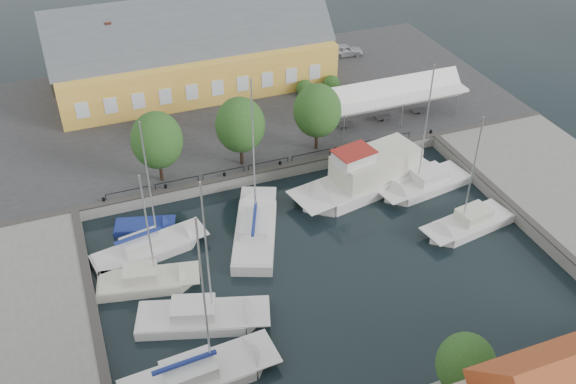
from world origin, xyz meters
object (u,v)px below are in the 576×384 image
(car_red, at_px, (157,129))
(west_boat_d, at_px, (196,378))
(car_silver, at_px, (345,50))
(east_boat_b, at_px, (469,225))
(center_sailboat, at_px, (255,232))
(east_boat_a, at_px, (425,185))
(trawler, at_px, (369,177))
(west_boat_a, at_px, (148,251))
(warehouse, at_px, (188,56))
(launch_nw, at_px, (144,228))
(west_boat_b, at_px, (146,283))
(west_boat_c, at_px, (200,319))
(tent_canopy, at_px, (394,94))

(car_red, bearing_deg, west_boat_d, -101.18)
(car_silver, xyz_separation_m, east_boat_b, (-3.71, -31.11, -1.45))
(center_sailboat, relative_size, east_boat_a, 1.11)
(trawler, xyz_separation_m, west_boat_a, (-19.18, -1.95, -0.75))
(warehouse, distance_m, east_boat_b, 33.63)
(west_boat_a, height_order, west_boat_d, west_boat_d)
(east_boat_a, distance_m, launch_nw, 23.56)
(warehouse, xyz_separation_m, west_boat_d, (-8.64, -36.57, -4.16))
(west_boat_b, bearing_deg, east_boat_b, -5.70)
(east_boat_a, bearing_deg, west_boat_a, -179.70)
(warehouse, xyz_separation_m, west_boat_c, (-7.27, -32.03, -4.17))
(car_red, xyz_separation_m, west_boat_b, (-4.68, -18.48, -1.44))
(car_silver, bearing_deg, launch_nw, 135.21)
(tent_canopy, height_order, launch_nw, tent_canopy)
(east_boat_b, relative_size, west_boat_d, 0.84)
(car_red, xyz_separation_m, east_boat_a, (19.70, -15.00, -1.44))
(east_boat_b, distance_m, west_boat_d, 24.41)
(trawler, distance_m, east_boat_a, 4.89)
(center_sailboat, relative_size, west_boat_b, 1.35)
(east_boat_a, relative_size, launch_nw, 2.42)
(west_boat_a, relative_size, west_boat_c, 0.98)
(center_sailboat, xyz_separation_m, west_boat_a, (-8.15, 0.87, -0.09))
(center_sailboat, bearing_deg, east_boat_a, 3.68)
(east_boat_b, relative_size, launch_nw, 2.14)
(car_silver, relative_size, west_boat_a, 0.36)
(west_boat_c, bearing_deg, west_boat_d, -106.73)
(trawler, distance_m, east_boat_b, 9.21)
(center_sailboat, relative_size, west_boat_c, 1.14)
(west_boat_a, bearing_deg, launch_nw, 84.98)
(west_boat_c, bearing_deg, tent_canopy, 37.29)
(east_boat_a, xyz_separation_m, east_boat_b, (0.40, -5.96, -0.00))
(center_sailboat, xyz_separation_m, east_boat_a, (15.50, 1.00, -0.10))
(west_boat_c, xyz_separation_m, launch_nw, (-1.66, 11.02, -0.17))
(east_boat_b, bearing_deg, west_boat_a, 166.37)
(tent_canopy, distance_m, west_boat_a, 27.95)
(car_silver, height_order, west_boat_b, west_boat_b)
(car_silver, height_order, car_red, car_silver)
(west_boat_b, bearing_deg, center_sailboat, 15.64)
(west_boat_b, height_order, west_boat_c, west_boat_c)
(launch_nw, bearing_deg, west_boat_d, -88.91)
(east_boat_b, distance_m, launch_nw, 25.38)
(west_boat_d, bearing_deg, east_boat_a, 28.70)
(car_silver, xyz_separation_m, west_boat_b, (-28.49, -28.64, -1.45))
(car_red, distance_m, east_boat_b, 29.07)
(trawler, xyz_separation_m, west_boat_b, (-19.91, -5.31, -0.76))
(trawler, distance_m, west_boat_b, 20.62)
(center_sailboat, distance_m, west_boat_c, 9.44)
(car_red, distance_m, west_boat_b, 19.12)
(launch_nw, bearing_deg, center_sailboat, -26.47)
(car_silver, bearing_deg, west_boat_b, 141.40)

